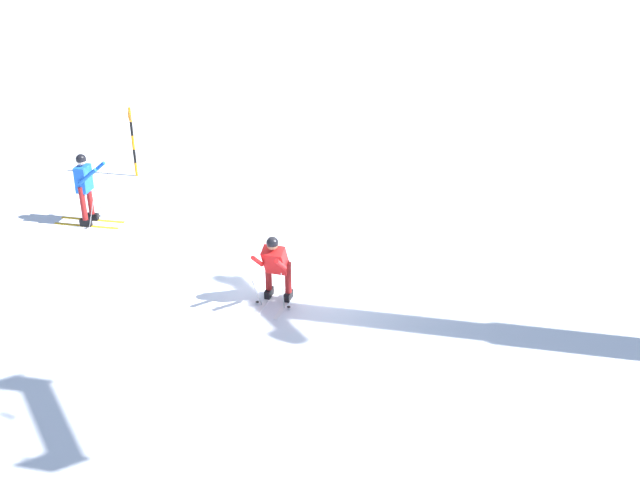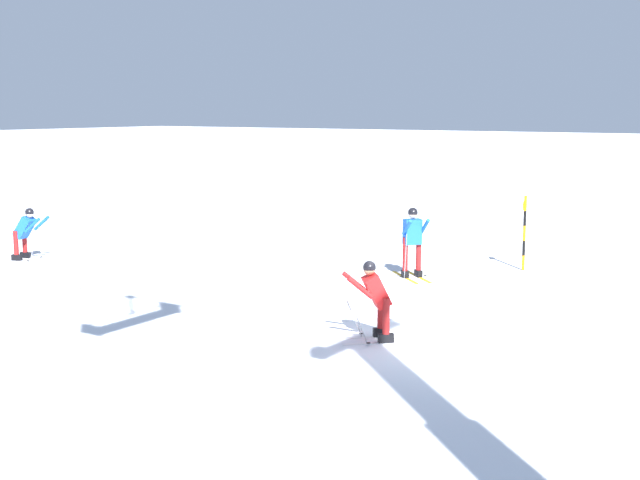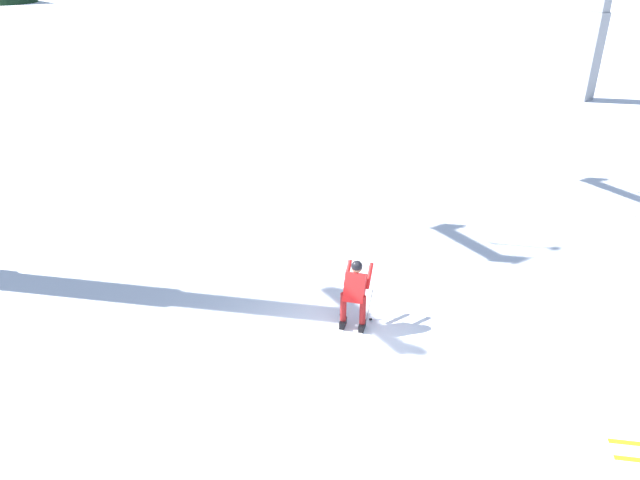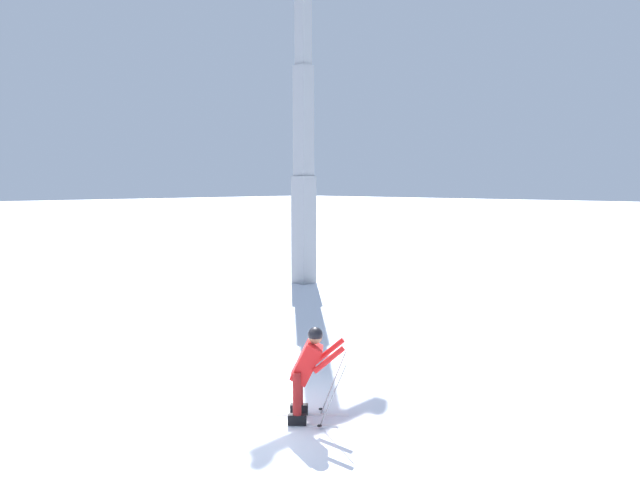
# 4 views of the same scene
# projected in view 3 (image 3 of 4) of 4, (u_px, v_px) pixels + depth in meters

# --- Properties ---
(ground_plane) EXTENTS (260.00, 260.00, 0.00)m
(ground_plane) POSITION_uv_depth(u_px,v_px,m) (340.00, 354.00, 11.82)
(ground_plane) COLOR white
(skier_carving_main) EXTENTS (1.54, 1.47, 1.59)m
(skier_carving_main) POSITION_uv_depth(u_px,v_px,m) (355.00, 291.00, 12.30)
(skier_carving_main) COLOR white
(skier_carving_main) RESTS_ON ground_plane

